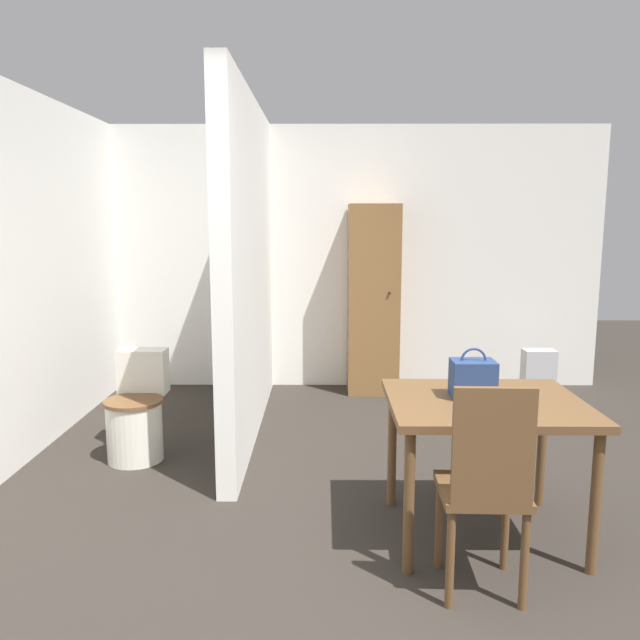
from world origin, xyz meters
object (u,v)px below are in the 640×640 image
object	(u,v)px
space_heater	(538,374)
handbag	(473,378)
wooden_cabinet	(373,300)
dining_table	(485,416)
toilet	(137,415)
wooden_chair	(486,484)

from	to	relation	value
space_heater	handbag	bearing A→B (deg)	-115.97
space_heater	wooden_cabinet	bearing A→B (deg)	170.86
handbag	wooden_cabinet	distance (m)	2.73
dining_table	wooden_cabinet	xyz separation A→B (m)	(-0.35, 2.76, 0.24)
handbag	space_heater	distance (m)	2.81
toilet	handbag	size ratio (longest dim) A/B	2.79
handbag	wooden_chair	bearing A→B (deg)	-96.98
wooden_cabinet	toilet	bearing A→B (deg)	-136.03
wooden_chair	toilet	world-z (taller)	wooden_chair
dining_table	wooden_cabinet	bearing A→B (deg)	97.25
dining_table	toilet	world-z (taller)	dining_table
wooden_chair	wooden_cabinet	distance (m)	3.32
wooden_chair	toilet	distance (m)	2.55
dining_table	toilet	size ratio (longest dim) A/B	1.35
handbag	wooden_cabinet	world-z (taller)	wooden_cabinet
toilet	wooden_cabinet	size ratio (longest dim) A/B	0.41
wooden_chair	toilet	xyz separation A→B (m)	(-1.97, 1.61, -0.22)
toilet	dining_table	bearing A→B (deg)	-27.14
wooden_chair	handbag	distance (m)	0.66
space_heater	wooden_chair	bearing A→B (deg)	-112.67
toilet	wooden_cabinet	distance (m)	2.49
dining_table	space_heater	world-z (taller)	dining_table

